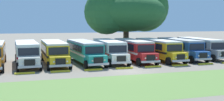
{
  "coord_description": "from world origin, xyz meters",
  "views": [
    {
      "loc": [
        -10.11,
        -26.97,
        5.21
      ],
      "look_at": [
        0.0,
        6.33,
        1.6
      ],
      "focal_mm": 43.36,
      "sensor_mm": 36.0,
      "label": 1
    }
  ],
  "objects_px": {
    "parked_bus_slot_2": "(54,51)",
    "broad_shade_tree": "(127,11)",
    "parked_bus_slot_8": "(200,47)",
    "parked_bus_slot_5": "(133,49)",
    "parked_bus_slot_7": "(180,47)",
    "parked_bus_slot_1": "(27,52)",
    "parked_bus_slot_3": "(84,51)",
    "parked_bus_slot_6": "(158,48)",
    "parked_bus_slot_4": "(109,49)"
  },
  "relations": [
    {
      "from": "parked_bus_slot_2",
      "to": "broad_shade_tree",
      "type": "bearing_deg",
      "value": 125.08
    },
    {
      "from": "parked_bus_slot_8",
      "to": "broad_shade_tree",
      "type": "relative_size",
      "value": 0.68
    },
    {
      "from": "parked_bus_slot_5",
      "to": "parked_bus_slot_7",
      "type": "xyz_separation_m",
      "value": [
        7.28,
        0.09,
        0.0
      ]
    },
    {
      "from": "parked_bus_slot_1",
      "to": "parked_bus_slot_2",
      "type": "bearing_deg",
      "value": 84.0
    },
    {
      "from": "parked_bus_slot_8",
      "to": "broad_shade_tree",
      "type": "height_order",
      "value": "broad_shade_tree"
    },
    {
      "from": "parked_bus_slot_2",
      "to": "parked_bus_slot_3",
      "type": "height_order",
      "value": "same"
    },
    {
      "from": "parked_bus_slot_2",
      "to": "parked_bus_slot_3",
      "type": "xyz_separation_m",
      "value": [
        3.84,
        -0.31,
        0.0
      ]
    },
    {
      "from": "parked_bus_slot_1",
      "to": "parked_bus_slot_3",
      "type": "relative_size",
      "value": 1.0
    },
    {
      "from": "parked_bus_slot_8",
      "to": "parked_bus_slot_5",
      "type": "bearing_deg",
      "value": -86.04
    },
    {
      "from": "parked_bus_slot_1",
      "to": "parked_bus_slot_2",
      "type": "xyz_separation_m",
      "value": [
        3.31,
        -0.15,
        0.0
      ]
    },
    {
      "from": "parked_bus_slot_2",
      "to": "parked_bus_slot_6",
      "type": "bearing_deg",
      "value": 86.46
    },
    {
      "from": "parked_bus_slot_1",
      "to": "parked_bus_slot_6",
      "type": "distance_m",
      "value": 17.58
    },
    {
      "from": "parked_bus_slot_3",
      "to": "parked_bus_slot_6",
      "type": "bearing_deg",
      "value": 84.79
    },
    {
      "from": "parked_bus_slot_3",
      "to": "broad_shade_tree",
      "type": "xyz_separation_m",
      "value": [
        9.69,
        10.48,
        5.7
      ]
    },
    {
      "from": "parked_bus_slot_4",
      "to": "broad_shade_tree",
      "type": "bearing_deg",
      "value": 149.91
    },
    {
      "from": "parked_bus_slot_5",
      "to": "parked_bus_slot_8",
      "type": "xyz_separation_m",
      "value": [
        10.99,
        0.44,
        0.0
      ]
    },
    {
      "from": "parked_bus_slot_1",
      "to": "parked_bus_slot_4",
      "type": "xyz_separation_m",
      "value": [
        10.62,
        0.06,
        0.0
      ]
    },
    {
      "from": "parked_bus_slot_4",
      "to": "parked_bus_slot_7",
      "type": "distance_m",
      "value": 10.68
    },
    {
      "from": "parked_bus_slot_3",
      "to": "parked_bus_slot_7",
      "type": "height_order",
      "value": "same"
    },
    {
      "from": "parked_bus_slot_7",
      "to": "parked_bus_slot_8",
      "type": "height_order",
      "value": "same"
    },
    {
      "from": "parked_bus_slot_6",
      "to": "parked_bus_slot_8",
      "type": "height_order",
      "value": "same"
    },
    {
      "from": "broad_shade_tree",
      "to": "parked_bus_slot_7",
      "type": "bearing_deg",
      "value": -66.24
    },
    {
      "from": "parked_bus_slot_3",
      "to": "parked_bus_slot_8",
      "type": "height_order",
      "value": "same"
    },
    {
      "from": "parked_bus_slot_3",
      "to": "parked_bus_slot_5",
      "type": "bearing_deg",
      "value": 87.29
    },
    {
      "from": "parked_bus_slot_3",
      "to": "parked_bus_slot_8",
      "type": "xyz_separation_m",
      "value": [
        17.87,
        0.67,
        0.0
      ]
    },
    {
      "from": "parked_bus_slot_3",
      "to": "parked_bus_slot_4",
      "type": "height_order",
      "value": "same"
    },
    {
      "from": "parked_bus_slot_3",
      "to": "broad_shade_tree",
      "type": "relative_size",
      "value": 0.69
    },
    {
      "from": "parked_bus_slot_5",
      "to": "parked_bus_slot_8",
      "type": "distance_m",
      "value": 11.0
    },
    {
      "from": "parked_bus_slot_5",
      "to": "parked_bus_slot_6",
      "type": "xyz_separation_m",
      "value": [
        3.55,
        -0.34,
        0.0
      ]
    },
    {
      "from": "parked_bus_slot_7",
      "to": "broad_shade_tree",
      "type": "xyz_separation_m",
      "value": [
        -4.47,
        10.16,
        5.7
      ]
    },
    {
      "from": "parked_bus_slot_6",
      "to": "parked_bus_slot_7",
      "type": "relative_size",
      "value": 1.0
    },
    {
      "from": "parked_bus_slot_5",
      "to": "parked_bus_slot_7",
      "type": "height_order",
      "value": "same"
    },
    {
      "from": "parked_bus_slot_5",
      "to": "parked_bus_slot_6",
      "type": "distance_m",
      "value": 3.56
    },
    {
      "from": "parked_bus_slot_1",
      "to": "broad_shade_tree",
      "type": "height_order",
      "value": "broad_shade_tree"
    },
    {
      "from": "parked_bus_slot_4",
      "to": "parked_bus_slot_3",
      "type": "bearing_deg",
      "value": -79.79
    },
    {
      "from": "parked_bus_slot_8",
      "to": "parked_bus_slot_2",
      "type": "bearing_deg",
      "value": -87.39
    },
    {
      "from": "parked_bus_slot_2",
      "to": "parked_bus_slot_7",
      "type": "bearing_deg",
      "value": 88.18
    },
    {
      "from": "parked_bus_slot_5",
      "to": "parked_bus_slot_6",
      "type": "height_order",
      "value": "same"
    },
    {
      "from": "parked_bus_slot_2",
      "to": "parked_bus_slot_4",
      "type": "bearing_deg",
      "value": 89.73
    },
    {
      "from": "parked_bus_slot_7",
      "to": "parked_bus_slot_6",
      "type": "bearing_deg",
      "value": -83.28
    },
    {
      "from": "parked_bus_slot_3",
      "to": "parked_bus_slot_5",
      "type": "relative_size",
      "value": 1.01
    },
    {
      "from": "parked_bus_slot_5",
      "to": "parked_bus_slot_6",
      "type": "relative_size",
      "value": 1.0
    },
    {
      "from": "parked_bus_slot_4",
      "to": "broad_shade_tree",
      "type": "height_order",
      "value": "broad_shade_tree"
    },
    {
      "from": "parked_bus_slot_7",
      "to": "parked_bus_slot_5",
      "type": "bearing_deg",
      "value": -89.13
    },
    {
      "from": "parked_bus_slot_2",
      "to": "parked_bus_slot_5",
      "type": "height_order",
      "value": "same"
    },
    {
      "from": "parked_bus_slot_6",
      "to": "parked_bus_slot_7",
      "type": "distance_m",
      "value": 3.75
    },
    {
      "from": "broad_shade_tree",
      "to": "parked_bus_slot_8",
      "type": "bearing_deg",
      "value": -50.15
    },
    {
      "from": "broad_shade_tree",
      "to": "parked_bus_slot_5",
      "type": "bearing_deg",
      "value": -105.31
    },
    {
      "from": "parked_bus_slot_1",
      "to": "parked_bus_slot_5",
      "type": "relative_size",
      "value": 1.01
    },
    {
      "from": "parked_bus_slot_3",
      "to": "broad_shade_tree",
      "type": "bearing_deg",
      "value": 132.65
    }
  ]
}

